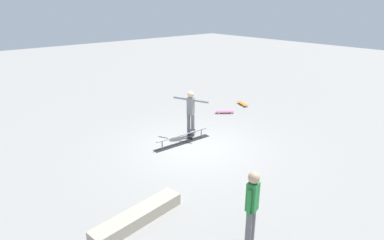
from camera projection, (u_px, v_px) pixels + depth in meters
The scene contains 8 objects.
ground_plane at pixel (195, 147), 11.11m from camera, with size 60.00×60.00×0.00m, color gray.
grind_rail at pixel (183, 139), 11.36m from camera, with size 2.29×0.36×0.34m.
skate_ledge at pixel (138, 217), 7.27m from camera, with size 2.29×0.45×0.29m, color #B2A893.
skater_main at pixel (191, 111), 11.66m from camera, with size 0.57×1.31×1.71m.
skateboard_main at pixel (191, 133), 12.05m from camera, with size 0.74×0.67×0.09m.
bystander_green_shirt at pixel (252, 206), 6.31m from camera, with size 0.38×0.24×1.68m.
loose_skateboard_orange at pixel (242, 104), 15.56m from camera, with size 0.47×0.82×0.09m.
loose_skateboard_pink at pixel (225, 112), 14.42m from camera, with size 0.75×0.66×0.09m.
Camera 1 is at (6.72, 7.57, 4.67)m, focal length 30.43 mm.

